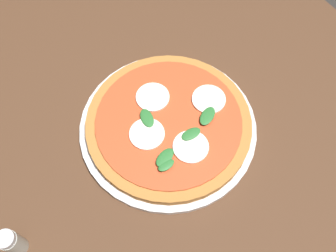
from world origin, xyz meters
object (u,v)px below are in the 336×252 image
Objects in this scene: dining_table at (155,145)px; pizza at (169,123)px; serving_tray at (168,127)px; pepper_shaker at (12,243)px.

pizza is (-0.02, 0.03, 0.12)m from dining_table.
pepper_shaker is (0.35, 0.05, 0.03)m from serving_tray.
pizza is 0.36m from pepper_shaker.
pepper_shaker is at bearing 12.33° from dining_table.
serving_tray is at bearing -42.26° from pizza.
pepper_shaker reaches higher than pizza.
pepper_shaker is at bearing 7.51° from pizza.
pepper_shaker reaches higher than dining_table.
pizza is at bearing -172.49° from pepper_shaker.
pizza is 4.71× the size of pepper_shaker.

